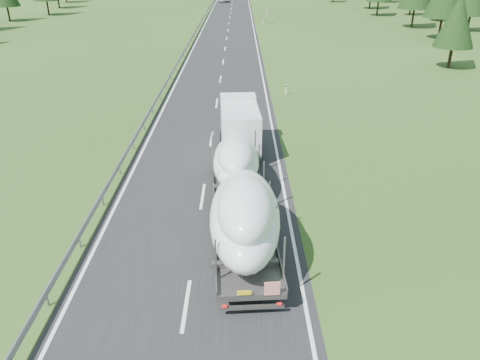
{
  "coord_description": "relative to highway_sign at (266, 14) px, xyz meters",
  "views": [
    {
      "loc": [
        2.07,
        -14.08,
        12.22
      ],
      "look_at": [
        2.09,
        7.12,
        1.93
      ],
      "focal_mm": 35.0,
      "sensor_mm": 36.0,
      "label": 1
    }
  ],
  "objects": [
    {
      "name": "ground",
      "position": [
        -7.2,
        -80.0,
        -1.81
      ],
      "size": [
        400.0,
        400.0,
        0.0
      ],
      "primitive_type": "plane",
      "color": "#2B4818",
      "rests_on": "ground"
    },
    {
      "name": "road_surface",
      "position": [
        -7.2,
        20.0,
        -1.8
      ],
      "size": [
        10.0,
        400.0,
        0.02
      ],
      "primitive_type": "cube",
      "color": "black",
      "rests_on": "ground"
    },
    {
      "name": "guardrail",
      "position": [
        -12.5,
        19.94,
        -1.21
      ],
      "size": [
        0.1,
        400.0,
        0.76
      ],
      "color": "slate",
      "rests_on": "ground"
    },
    {
      "name": "highway_sign",
      "position": [
        0.0,
        0.0,
        0.0
      ],
      "size": [
        0.08,
        0.9,
        2.6
      ],
      "color": "slate",
      "rests_on": "ground"
    },
    {
      "name": "boat_truck",
      "position": [
        -5.11,
        -72.68,
        0.33
      ],
      "size": [
        3.49,
        18.93,
        4.12
      ],
      "color": "silver",
      "rests_on": "ground"
    }
  ]
}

